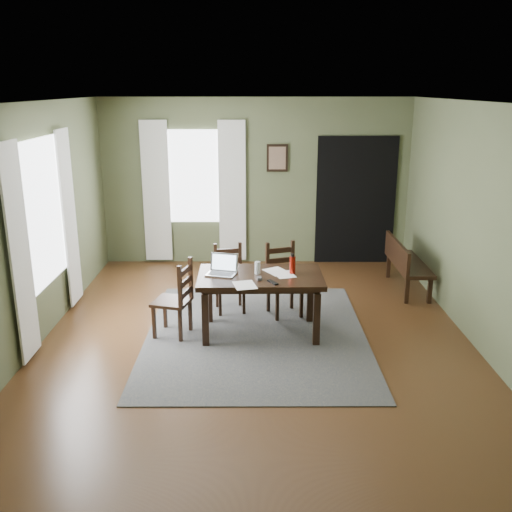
{
  "coord_description": "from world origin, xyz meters",
  "views": [
    {
      "loc": [
        -0.02,
        -6.26,
        2.86
      ],
      "look_at": [
        0.0,
        0.3,
        0.9
      ],
      "focal_mm": 40.0,
      "sensor_mm": 36.0,
      "label": 1
    }
  ],
  "objects_px": {
    "chair_end": "(176,300)",
    "chair_back_left": "(229,279)",
    "dining_table": "(260,282)",
    "laptop": "(223,269)",
    "water_bottle": "(292,264)",
    "chair_back_right": "(283,280)",
    "bench": "(405,261)"
  },
  "relations": [
    {
      "from": "water_bottle",
      "to": "bench",
      "type": "bearing_deg",
      "value": 40.69
    },
    {
      "from": "chair_back_right",
      "to": "laptop",
      "type": "xyz_separation_m",
      "value": [
        -0.75,
        -0.56,
        0.34
      ]
    },
    {
      "from": "chair_back_left",
      "to": "bench",
      "type": "bearing_deg",
      "value": 6.65
    },
    {
      "from": "dining_table",
      "to": "bench",
      "type": "bearing_deg",
      "value": 35.41
    },
    {
      "from": "dining_table",
      "to": "laptop",
      "type": "height_order",
      "value": "laptop"
    },
    {
      "from": "laptop",
      "to": "chair_back_right",
      "type": "bearing_deg",
      "value": 52.03
    },
    {
      "from": "chair_back_right",
      "to": "bench",
      "type": "xyz_separation_m",
      "value": [
        1.8,
        0.92,
        -0.02
      ]
    },
    {
      "from": "dining_table",
      "to": "water_bottle",
      "type": "relative_size",
      "value": 6.09
    },
    {
      "from": "chair_end",
      "to": "bench",
      "type": "relative_size",
      "value": 0.71
    },
    {
      "from": "water_bottle",
      "to": "dining_table",
      "type": "bearing_deg",
      "value": -172.15
    },
    {
      "from": "dining_table",
      "to": "chair_back_left",
      "type": "xyz_separation_m",
      "value": [
        -0.4,
        0.75,
        -0.22
      ]
    },
    {
      "from": "bench",
      "to": "laptop",
      "type": "relative_size",
      "value": 3.31
    },
    {
      "from": "bench",
      "to": "laptop",
      "type": "bearing_deg",
      "value": 120.24
    },
    {
      "from": "bench",
      "to": "laptop",
      "type": "distance_m",
      "value": 2.97
    },
    {
      "from": "dining_table",
      "to": "chair_back_left",
      "type": "distance_m",
      "value": 0.88
    },
    {
      "from": "bench",
      "to": "chair_back_left",
      "type": "bearing_deg",
      "value": 107.47
    },
    {
      "from": "dining_table",
      "to": "laptop",
      "type": "distance_m",
      "value": 0.47
    },
    {
      "from": "chair_back_left",
      "to": "chair_back_right",
      "type": "bearing_deg",
      "value": -21.7
    },
    {
      "from": "chair_back_left",
      "to": "bench",
      "type": "distance_m",
      "value": 2.62
    },
    {
      "from": "chair_back_right",
      "to": "bench",
      "type": "bearing_deg",
      "value": 8.79
    },
    {
      "from": "chair_back_right",
      "to": "laptop",
      "type": "distance_m",
      "value": 1.0
    },
    {
      "from": "chair_back_left",
      "to": "bench",
      "type": "height_order",
      "value": "chair_back_left"
    },
    {
      "from": "chair_end",
      "to": "chair_back_right",
      "type": "xyz_separation_m",
      "value": [
        1.3,
        0.68,
        0.0
      ]
    },
    {
      "from": "chair_end",
      "to": "chair_back_left",
      "type": "bearing_deg",
      "value": 158.11
    },
    {
      "from": "chair_back_right",
      "to": "bench",
      "type": "relative_size",
      "value": 0.72
    },
    {
      "from": "chair_end",
      "to": "water_bottle",
      "type": "relative_size",
      "value": 3.83
    },
    {
      "from": "water_bottle",
      "to": "chair_back_right",
      "type": "bearing_deg",
      "value": 97.35
    },
    {
      "from": "laptop",
      "to": "water_bottle",
      "type": "distance_m",
      "value": 0.82
    },
    {
      "from": "chair_end",
      "to": "chair_back_left",
      "type": "distance_m",
      "value": 1.01
    },
    {
      "from": "chair_back_left",
      "to": "laptop",
      "type": "height_order",
      "value": "laptop"
    },
    {
      "from": "laptop",
      "to": "water_bottle",
      "type": "xyz_separation_m",
      "value": [
        0.82,
        0.0,
        0.05
      ]
    },
    {
      "from": "dining_table",
      "to": "chair_end",
      "type": "distance_m",
      "value": 1.02
    }
  ]
}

